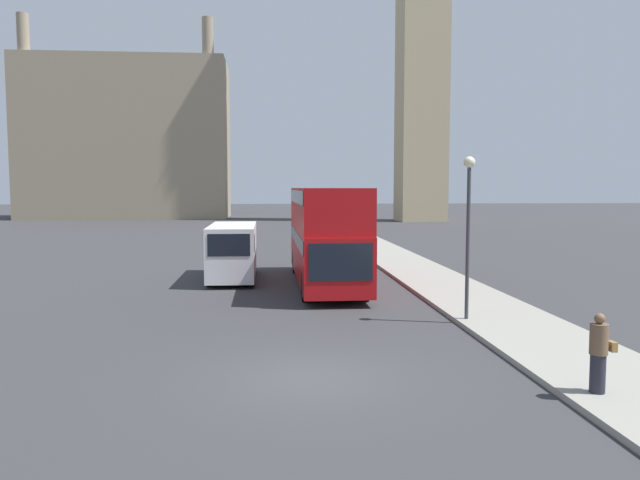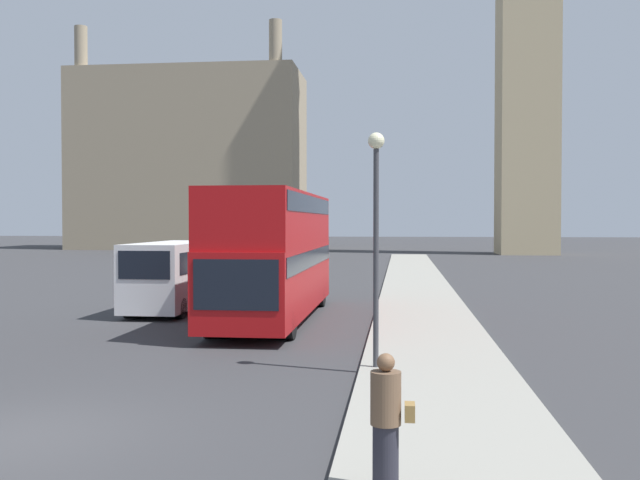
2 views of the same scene
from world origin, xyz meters
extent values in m
plane|color=#333335|center=(0.00, 0.00, 0.00)|extent=(300.00, 300.00, 0.00)
cube|color=gray|center=(6.68, 0.00, 0.07)|extent=(3.36, 120.00, 0.15)
cube|color=tan|center=(18.75, 65.12, 26.17)|extent=(5.77, 5.77, 52.35)
cube|color=gray|center=(-20.30, 76.58, 10.91)|extent=(27.66, 12.61, 21.82)
cylinder|color=gray|center=(-32.05, 71.23, 24.22)|extent=(1.51, 1.51, 4.80)
cylinder|color=gray|center=(-8.54, 71.23, 24.22)|extent=(1.51, 1.51, 4.80)
cube|color=#A80F11|center=(1.62, 13.45, 1.42)|extent=(2.58, 11.34, 2.22)
cube|color=#A80F11|center=(1.62, 13.45, 3.41)|extent=(2.58, 11.11, 1.75)
cube|color=black|center=(1.62, 13.45, 2.11)|extent=(2.62, 10.89, 0.55)
cube|color=black|center=(1.62, 13.45, 3.91)|extent=(2.62, 10.66, 0.55)
cube|color=black|center=(1.62, 7.77, 1.69)|extent=(2.27, 0.03, 1.33)
cylinder|color=black|center=(0.69, 9.49, 0.57)|extent=(0.72, 1.14, 1.14)
cylinder|color=black|center=(2.55, 9.49, 0.57)|extent=(0.72, 1.14, 1.14)
cylinder|color=black|center=(0.69, 17.42, 0.57)|extent=(0.72, 1.14, 1.14)
cylinder|color=black|center=(2.55, 17.42, 0.57)|extent=(0.72, 1.14, 1.14)
cube|color=white|center=(-2.55, 15.43, 1.38)|extent=(2.09, 6.12, 2.36)
cube|color=black|center=(-2.55, 12.36, 1.90)|extent=(1.77, 0.02, 0.95)
cube|color=black|center=(-2.55, 13.44, 1.90)|extent=(2.12, 1.10, 0.76)
cylinder|color=black|center=(-3.34, 13.35, 0.36)|extent=(0.52, 0.73, 0.73)
cylinder|color=black|center=(-1.77, 13.35, 0.36)|extent=(0.52, 0.73, 0.73)
cylinder|color=black|center=(-3.34, 17.51, 0.36)|extent=(0.52, 0.73, 0.73)
cylinder|color=black|center=(-1.77, 17.51, 0.36)|extent=(0.52, 0.73, 0.73)
cylinder|color=#23232D|center=(5.71, -1.97, 0.55)|extent=(0.31, 0.31, 0.79)
cylinder|color=brown|center=(5.71, -1.97, 1.26)|extent=(0.36, 0.36, 0.63)
sphere|color=brown|center=(5.71, -1.97, 1.68)|extent=(0.21, 0.21, 0.21)
cube|color=olive|center=(6.00, -1.97, 1.10)|extent=(0.12, 0.24, 0.20)
cylinder|color=#38383D|center=(5.35, 5.25, 2.53)|extent=(0.12, 0.12, 4.77)
sphere|color=beige|center=(5.35, 5.25, 5.10)|extent=(0.36, 0.36, 0.36)
camera|label=1|loc=(-0.96, -13.81, 4.31)|focal=35.00mm
camera|label=2|loc=(5.88, -10.33, 3.33)|focal=40.00mm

